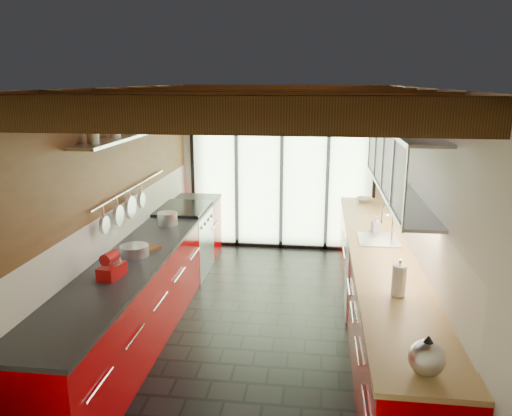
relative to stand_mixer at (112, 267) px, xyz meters
name	(u,v)px	position (x,y,z in m)	size (l,w,h in m)	color
ground	(262,324)	(1.27, 1.01, -1.02)	(5.50, 5.50, 0.00)	black
room_shell	(263,180)	(1.27, 1.01, 0.63)	(5.50, 5.50, 5.50)	silver
ceiling_beams	(267,100)	(1.27, 1.39, 1.44)	(3.14, 5.06, 4.90)	#593316
glass_door	(282,147)	(1.27, 3.71, 0.64)	(2.95, 0.10, 2.90)	#C6EAAD
left_counter	(151,281)	(-0.01, 1.01, -0.56)	(0.68, 5.00, 0.92)	#AD0004
range_stove	(184,240)	(-0.01, 2.46, -0.55)	(0.66, 0.90, 0.97)	silver
right_counter	(380,292)	(2.54, 1.02, -0.56)	(0.68, 5.00, 0.92)	#AD0004
sink_assembly	(380,237)	(2.56, 1.41, -0.06)	(0.45, 0.52, 0.43)	silver
upper_cabinets_right	(400,160)	(2.70, 1.31, 0.83)	(0.34, 3.00, 3.00)	silver
left_wall_fixtures	(132,154)	(-0.20, 1.16, 0.86)	(0.28, 2.60, 0.96)	silver
stand_mixer	(112,267)	(0.00, 0.00, 0.00)	(0.20, 0.30, 0.25)	#B20E0E
pot_large	(167,219)	(0.00, 1.72, -0.02)	(0.24, 0.24, 0.16)	silver
pot_small	(134,251)	(0.00, 0.57, -0.04)	(0.29, 0.29, 0.11)	silver
cutting_board	(139,250)	(0.00, 0.70, -0.08)	(0.27, 0.38, 0.03)	brown
kettle	(427,356)	(2.54, -1.24, 0.02)	(0.28, 0.30, 0.27)	silver
paper_towel	(399,281)	(2.54, -0.09, 0.03)	(0.14, 0.14, 0.32)	white
soap_bottle	(376,224)	(2.54, 1.72, 0.00)	(0.09, 0.09, 0.20)	silver
bowl	(364,200)	(2.54, 3.26, -0.07)	(0.24, 0.24, 0.06)	silver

